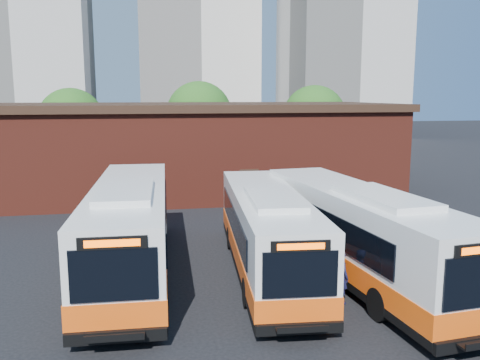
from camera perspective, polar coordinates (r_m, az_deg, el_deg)
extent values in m
plane|color=black|center=(18.61, 0.61, -12.59)|extent=(220.00, 220.00, 0.00)
cube|color=white|center=(20.61, -12.22, -4.95)|extent=(3.27, 13.13, 3.10)
cube|color=#FE5810|center=(20.85, -12.14, -7.34)|extent=(3.33, 13.19, 0.76)
cube|color=black|center=(21.01, -12.08, -8.76)|extent=(3.32, 13.18, 0.27)
cube|color=black|center=(14.27, -13.99, -10.33)|extent=(2.36, 0.16, 1.47)
cube|color=black|center=(13.99, -14.14, -6.87)|extent=(1.85, 0.14, 0.35)
cube|color=#FF5905|center=(13.95, -14.16, -6.91)|extent=(1.47, 0.08, 0.20)
cube|color=black|center=(14.89, -13.73, -16.73)|extent=(2.77, 0.26, 0.35)
cube|color=black|center=(14.62, -13.84, -16.78)|extent=(1.59, 0.47, 0.07)
cube|color=black|center=(14.41, -13.93, -16.85)|extent=(1.58, 0.10, 0.20)
cube|color=black|center=(21.10, -16.01, -3.93)|extent=(0.45, 10.16, 1.14)
cube|color=black|center=(20.91, -8.30, -3.78)|extent=(0.45, 10.16, 1.14)
cube|color=white|center=(18.66, -12.73, -1.27)|extent=(2.06, 4.63, 0.24)
cylinder|color=black|center=(17.68, -17.01, -12.35)|extent=(0.39, 1.10, 1.09)
cylinder|color=black|center=(17.47, -8.66, -12.30)|extent=(0.39, 1.10, 1.09)
cylinder|color=black|center=(24.42, -14.53, -6.12)|extent=(0.39, 1.10, 1.09)
cylinder|color=black|center=(24.27, -8.60, -6.02)|extent=(0.39, 1.10, 1.09)
cube|color=white|center=(20.26, 3.01, -5.46)|extent=(3.49, 12.12, 2.84)
cube|color=#FE5810|center=(20.49, 2.99, -7.68)|extent=(3.54, 12.17, 0.70)
cube|color=black|center=(20.65, 2.98, -9.00)|extent=(3.53, 12.16, 0.25)
cube|color=black|center=(14.55, 6.77, -10.49)|extent=(2.16, 0.23, 1.34)
cube|color=black|center=(14.28, 6.84, -7.39)|extent=(1.69, 0.19, 0.32)
cube|color=#FF5905|center=(14.25, 6.87, -7.43)|extent=(1.34, 0.13, 0.18)
cube|color=black|center=(15.12, 6.70, -16.25)|extent=(2.54, 0.34, 0.32)
cube|color=black|center=(14.87, 6.90, -16.28)|extent=(1.47, 0.49, 0.06)
cube|color=black|center=(14.69, 7.07, -16.34)|extent=(1.44, 0.16, 0.18)
cube|color=black|center=(20.42, -0.76, -4.54)|extent=(0.80, 9.30, 1.05)
cube|color=black|center=(20.81, 6.38, -4.33)|extent=(0.80, 9.30, 1.05)
cube|color=white|center=(18.48, 3.78, -2.10)|extent=(2.06, 4.31, 0.22)
cylinder|color=black|center=(17.33, 0.91, -12.53)|extent=(0.40, 1.02, 1.00)
cylinder|color=black|center=(17.74, 8.48, -12.11)|extent=(0.40, 1.02, 1.00)
cylinder|color=black|center=(23.52, -1.02, -6.53)|extent=(0.40, 1.02, 1.00)
cylinder|color=black|center=(23.82, 4.54, -6.35)|extent=(0.40, 1.02, 1.00)
cube|color=white|center=(20.04, 13.16, -5.53)|extent=(3.96, 12.94, 3.02)
cube|color=#FE5810|center=(20.28, 13.06, -7.92)|extent=(4.02, 13.00, 0.74)
cube|color=black|center=(20.45, 13.01, -9.34)|extent=(4.01, 12.99, 0.27)
cube|color=black|center=(15.57, 25.13, -16.21)|extent=(2.71, 0.42, 0.34)
cube|color=black|center=(19.71, 9.07, -4.78)|extent=(1.04, 9.89, 1.11)
cube|color=black|center=(21.02, 15.91, -4.13)|extent=(1.04, 9.89, 1.11)
cube|color=white|center=(18.35, 15.78, -1.84)|extent=(2.27, 4.62, 0.23)
cylinder|color=black|center=(16.94, 15.39, -13.31)|extent=(0.44, 1.09, 1.06)
cylinder|color=black|center=(18.28, 22.10, -11.95)|extent=(0.44, 1.09, 1.06)
cylinder|color=black|center=(22.82, 6.11, -7.00)|extent=(0.44, 1.09, 1.06)
cylinder|color=black|center=(23.84, 11.61, -6.43)|extent=(0.44, 1.09, 1.06)
imported|color=#131638|center=(17.87, 11.24, -10.62)|extent=(0.64, 0.77, 1.81)
cube|color=maroon|center=(37.28, -5.36, 3.33)|extent=(28.00, 12.00, 6.00)
cube|color=#301E13|center=(37.07, -5.43, 8.18)|extent=(28.60, 12.60, 0.50)
cube|color=#301E13|center=(32.06, 1.04, -0.90)|extent=(1.20, 0.08, 2.40)
cylinder|color=#382314|center=(49.68, -18.20, 2.53)|extent=(0.36, 0.36, 2.70)
sphere|color=#1E4F16|center=(49.41, -18.40, 6.33)|extent=(6.00, 6.00, 6.00)
cylinder|color=#382314|center=(51.49, -4.55, 3.35)|extent=(0.36, 0.36, 2.95)
sphere|color=#1E4F16|center=(51.23, -4.60, 7.36)|extent=(6.56, 6.56, 6.56)
cylinder|color=#382314|center=(50.93, 8.24, 3.13)|extent=(0.36, 0.36, 2.81)
sphere|color=#1E4F16|center=(50.67, 8.33, 6.99)|extent=(6.24, 6.24, 6.24)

